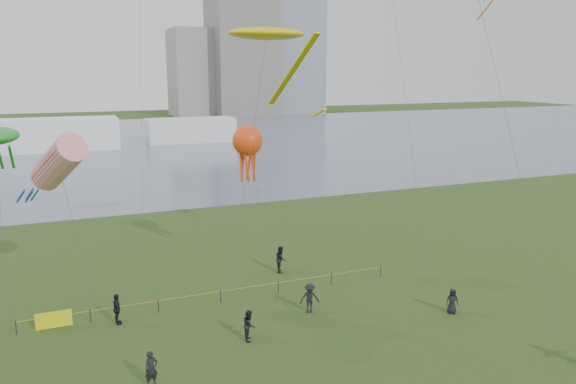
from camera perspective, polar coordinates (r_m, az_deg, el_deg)
name	(u,v)px	position (r m, az deg, el deg)	size (l,w,h in m)	color
lake	(121,144)	(120.06, -16.59, 4.70)	(400.00, 120.00, 0.08)	slate
building_mid	(242,57)	(189.63, -4.71, 13.49)	(20.00, 20.00, 38.00)	slate
building_low	(196,73)	(191.64, -9.32, 11.86)	(16.00, 18.00, 28.00)	gray
pavilion_left	(57,134)	(114.18, -22.43, 5.43)	(22.00, 8.00, 6.00)	white
pavilion_right	(191,130)	(120.01, -9.88, 6.21)	(18.00, 7.00, 5.00)	silver
fence	(123,309)	(36.14, -16.43, -11.33)	(24.07, 0.07, 1.05)	black
spectator_a	(249,325)	(32.07, -3.95, -13.34)	(0.85, 0.66, 1.74)	black
spectator_b	(310,298)	(35.28, 2.22, -10.72)	(1.22, 0.70, 1.89)	black
spectator_c	(117,309)	(35.25, -16.98, -11.31)	(1.10, 0.46, 1.87)	black
spectator_d	(452,301)	(36.66, 16.35, -10.58)	(0.78, 0.51, 1.59)	black
spectator_f	(151,369)	(28.56, -13.71, -17.07)	(0.64, 0.42, 1.77)	black
spectator_g	(281,259)	(42.02, -0.73, -6.83)	(0.95, 0.74, 1.96)	black
kite_stingray	(267,35)	(37.36, -2.13, 15.69)	(7.41, 10.08, 17.43)	#3F3F42
kite_windsock	(58,163)	(35.99, -22.29, 2.76)	(4.27, 5.14, 11.28)	#3F3F42
kite_octopus	(247,142)	(39.92, -4.14, 5.10)	(2.15, 7.45, 10.93)	#3F3F42
kite_delta	(483,9)	(33.61, 19.22, 17.16)	(3.17, 11.78, 19.71)	#3F3F42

